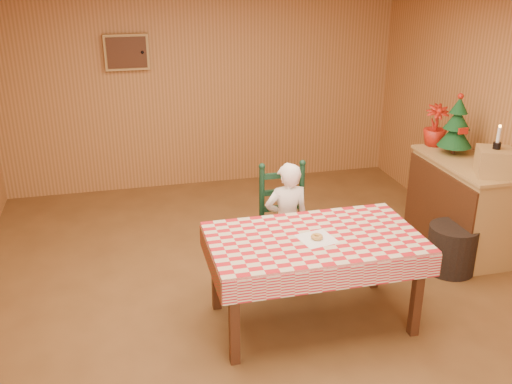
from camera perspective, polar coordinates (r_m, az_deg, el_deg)
The scene contains 13 objects.
ground at distance 5.04m, azimuth 0.56°, elevation -10.90°, with size 6.00×6.00×0.00m, color brown.
cabin_walls at distance 4.84m, azimuth -1.00°, elevation 11.11°, with size 5.10×6.05×2.65m.
dining_table at distance 4.48m, azimuth 5.84°, elevation -5.36°, with size 1.66×0.96×0.77m.
ladder_chair at distance 5.23m, azimuth 2.90°, elevation -3.32°, with size 0.44×0.40×1.08m.
seated_child at distance 5.16m, azimuth 3.10°, elevation -2.99°, with size 0.41×0.27×1.12m, color white.
napkin at distance 4.40m, azimuth 6.10°, elevation -4.68°, with size 0.26×0.26×0.00m, color white.
donut at distance 4.39m, azimuth 6.11°, elevation -4.48°, with size 0.09×0.09×0.03m, color #C29145.
shelf_unit at distance 6.11m, azimuth 19.71°, elevation -1.21°, with size 0.54×1.24×0.93m.
crate at distance 5.61m, azimuth 22.72°, elevation 2.79°, with size 0.30×0.30×0.25m, color tan.
christmas_tree at distance 6.07m, azimuth 19.42°, elevation 6.18°, with size 0.34×0.34×0.62m.
flower_arrangement at distance 6.31m, azimuth 17.52°, elevation 6.38°, with size 0.24×0.24×0.44m, color #AB1D0F.
candle_set at distance 5.56m, azimuth 23.00°, elevation 4.63°, with size 0.07×0.07×0.22m.
storage_bin at distance 5.71m, azimuth 18.98°, elevation -5.39°, with size 0.45×0.45×0.45m, color black.
Camera 1 is at (-1.07, -4.10, 2.74)m, focal length 40.00 mm.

